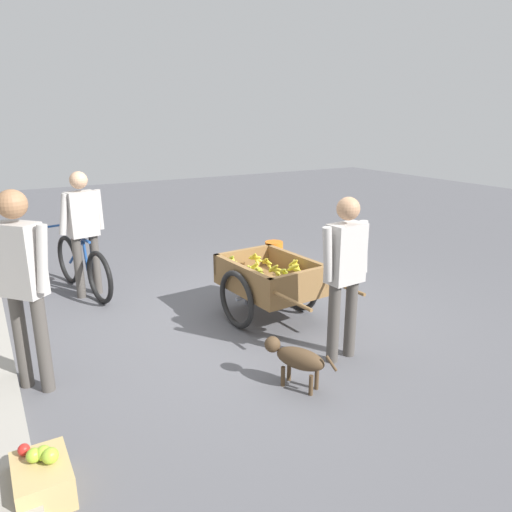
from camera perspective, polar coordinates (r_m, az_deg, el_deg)
name	(u,v)px	position (r m, az deg, el deg)	size (l,w,h in m)	color
ground_plane	(247,321)	(5.47, -1.06, -7.66)	(24.00, 24.00, 0.00)	#56565B
fruit_cart	(269,281)	(5.39, 1.58, -3.02)	(1.70, 0.99, 0.73)	olive
vendor_person	(345,266)	(4.42, 10.49, -1.16)	(0.23, 0.55, 1.55)	#4C4742
bicycle	(83,266)	(6.59, -19.79, -1.15)	(1.64, 0.51, 0.85)	black
cyclist_person	(83,223)	(6.31, -19.78, 3.64)	(0.26, 0.55, 1.58)	#4C4742
dog	(296,358)	(4.15, 4.75, -11.87)	(0.61, 0.38, 0.40)	#4C3823
plastic_bucket	(274,249)	(7.84, 2.14, 0.81)	(0.29, 0.29, 0.25)	orange
apple_crate	(43,478)	(3.45, -23.91, -22.87)	(0.44, 0.32, 0.32)	tan
bystander_person	(22,274)	(4.24, -25.93, -1.90)	(0.41, 0.41, 1.69)	#4C4742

